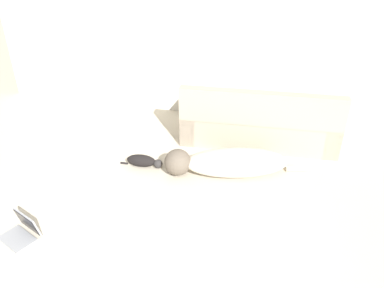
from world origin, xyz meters
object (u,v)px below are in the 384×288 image
(dog, at_px, (228,162))
(cat, at_px, (144,161))
(laptop_open, at_px, (23,229))
(couch, at_px, (259,123))

(dog, xyz_separation_m, cat, (-1.01, -0.13, -0.07))
(dog, distance_m, laptop_open, 2.27)
(couch, xyz_separation_m, laptop_open, (-1.93, -2.42, -0.19))
(couch, height_order, cat, couch)
(dog, height_order, cat, dog)
(cat, relative_size, laptop_open, 1.32)
(dog, relative_size, cat, 3.21)
(dog, distance_m, cat, 1.02)
(couch, xyz_separation_m, dog, (-0.26, -0.89, -0.12))
(laptop_open, bearing_deg, dog, 64.78)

